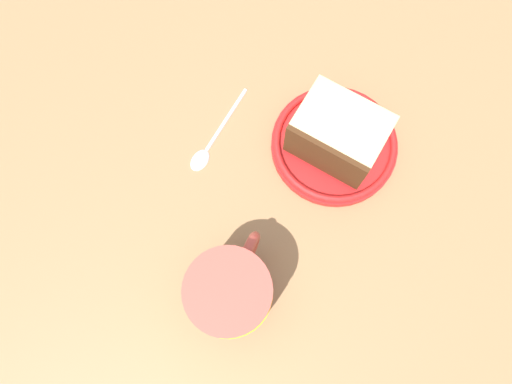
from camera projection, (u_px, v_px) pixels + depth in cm
name	position (u px, v px, depth cm)	size (l,w,h in cm)	color
ground_plane	(316.00, 185.00, 59.20)	(115.80, 115.80, 3.15)	#936D47
small_plate	(334.00, 144.00, 58.01)	(15.30, 15.30, 1.86)	red
cake_slice	(338.00, 134.00, 54.51)	(12.38, 11.81, 6.80)	#472814
tea_mug	(230.00, 293.00, 48.76)	(9.50, 9.86, 10.27)	#BF4C3F
teaspoon	(209.00, 146.00, 58.57)	(8.37, 10.86, 0.80)	silver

